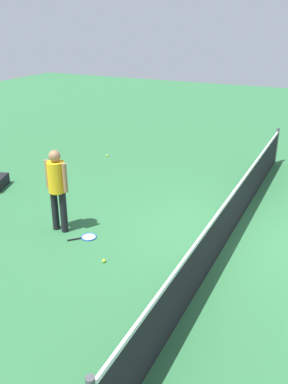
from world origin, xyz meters
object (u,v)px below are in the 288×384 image
at_px(tennis_ball_by_net, 107,155).
at_px(tennis_ball_midcourt, 104,261).
at_px(player_near_side, 57,184).
at_px(tennis_racket_near_player, 87,237).

height_order(tennis_ball_by_net, tennis_ball_midcourt, same).
bearing_deg(tennis_ball_midcourt, tennis_ball_by_net, -150.01).
height_order(player_near_side, tennis_ball_by_net, player_near_side).
xyz_separation_m(player_near_side, tennis_ball_midcourt, (0.66, 1.42, -0.98)).
bearing_deg(player_near_side, tennis_racket_near_player, 86.95).
height_order(tennis_racket_near_player, tennis_ball_by_net, tennis_ball_by_net).
xyz_separation_m(tennis_racket_near_player, tennis_ball_by_net, (-4.66, -2.29, 0.02)).
xyz_separation_m(player_near_side, tennis_ball_by_net, (-4.62, -1.63, -0.98)).
height_order(tennis_racket_near_player, tennis_ball_midcourt, tennis_ball_midcourt).
bearing_deg(tennis_ball_by_net, player_near_side, 19.39).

